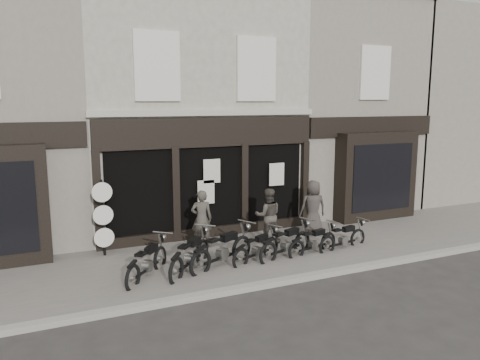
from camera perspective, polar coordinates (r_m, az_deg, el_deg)
name	(u,v)px	position (r m, az deg, el deg)	size (l,w,h in m)	color
ground_plane	(250,269)	(12.63, 1.24, -10.80)	(90.00, 90.00, 0.00)	#2D2B28
pavement	(236,257)	(13.38, -0.44, -9.33)	(30.00, 4.20, 0.12)	#625E56
kerb	(272,283)	(11.57, 3.97, -12.44)	(30.00, 0.25, 0.13)	gray
central_building	(181,110)	(17.40, -7.26, 8.46)	(7.30, 6.22, 8.34)	#BBB5A0
neighbour_right	(327,110)	(20.15, 10.52, 8.41)	(5.60, 6.73, 8.34)	gray
filler_right	(464,107)	(25.74, 25.63, 7.99)	(11.00, 6.00, 8.20)	gray
motorcycle_0	(148,265)	(11.97, -11.20, -10.12)	(1.55, 1.73, 1.00)	black
motorcycle_1	(190,258)	(12.22, -6.07, -9.44)	(1.73, 1.79, 1.07)	black
motorcycle_2	(223,253)	(12.49, -2.14, -8.86)	(2.18, 1.30, 1.12)	black
motorcycle_3	(257,251)	(12.93, 2.07, -8.60)	(1.79, 1.03, 0.92)	black
motorcycle_4	(286,245)	(13.27, 5.67, -7.95)	(2.05, 1.04, 1.03)	black
motorcycle_5	(313,244)	(13.67, 8.93, -7.71)	(1.87, 0.72, 0.91)	black
motorcycle_6	(343,240)	(14.22, 12.49, -7.15)	(1.87, 0.62, 0.90)	black
man_left	(202,219)	(13.86, -4.71, -4.73)	(0.63, 0.41, 1.72)	#413D36
man_centre	(268,215)	(14.31, 3.43, -4.34)	(0.82, 0.64, 1.68)	#423D35
man_right	(313,207)	(15.38, 8.89, -3.29)	(0.86, 0.56, 1.76)	#3A3430
advert_sign_post	(103,221)	(13.56, -16.33, -4.84)	(0.56, 0.36, 2.28)	black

